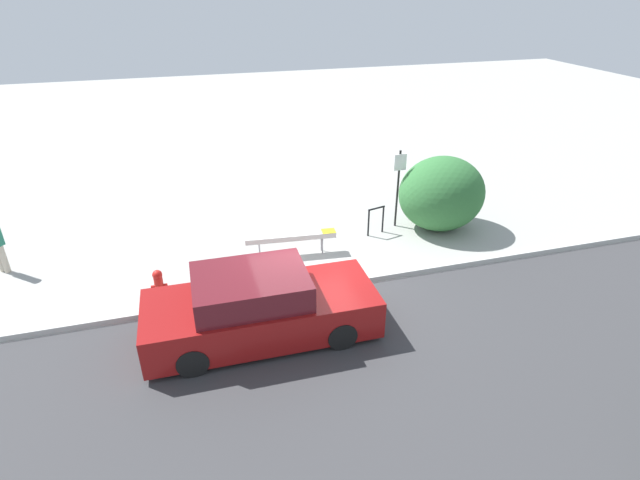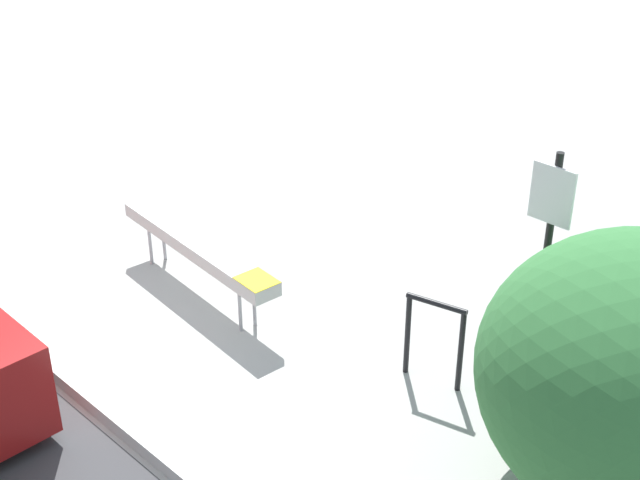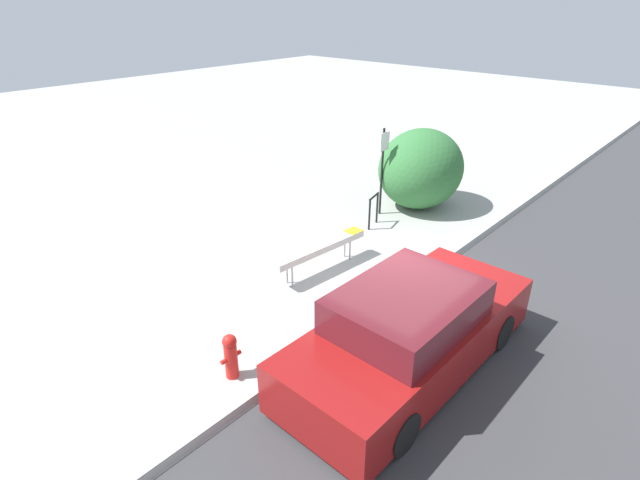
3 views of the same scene
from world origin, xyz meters
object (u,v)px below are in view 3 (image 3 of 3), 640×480
bench (320,248)px  sign_post (383,164)px  parked_car_near (410,332)px  bike_rack (374,208)px  fire_hydrant (231,355)px

bench → sign_post: 3.55m
bench → parked_car_near: bearing=-108.8°
bench → parked_car_near: size_ratio=0.51×
bench → parked_car_near: 3.35m
bench → bike_rack: bearing=16.6°
sign_post → fire_hydrant: (-6.68, -2.02, -0.98)m
bench → bike_rack: (2.58, 0.52, -0.03)m
bench → parked_car_near: (-1.36, -3.06, 0.13)m
bench → fire_hydrant: fire_hydrant is taller
parked_car_near → bench: bearing=66.7°
bike_rack → fire_hydrant: size_ratio=1.08×
bike_rack → sign_post: 1.21m
bike_rack → parked_car_near: 5.33m
bike_rack → parked_car_near: (-3.95, -3.58, 0.16)m
fire_hydrant → parked_car_near: (1.97, -1.88, 0.26)m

